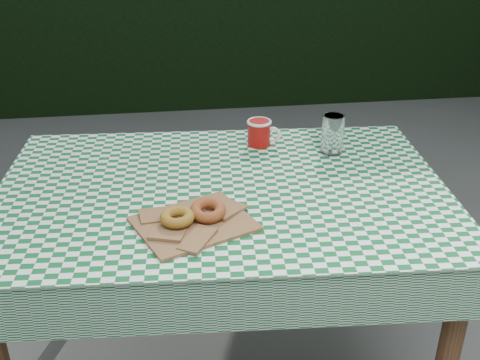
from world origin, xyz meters
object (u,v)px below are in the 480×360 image
object	(u,v)px
paper_bag	(194,223)
drinking_glass	(333,134)
coffee_mug	(259,133)
table	(224,293)

from	to	relation	value
paper_bag	drinking_glass	world-z (taller)	drinking_glass
coffee_mug	drinking_glass	bearing A→B (deg)	0.44
coffee_mug	drinking_glass	distance (m)	0.24
table	coffee_mug	xyz separation A→B (m)	(0.16, 0.29, 0.42)
paper_bag	drinking_glass	distance (m)	0.62
table	drinking_glass	size ratio (longest dim) A/B	9.90
paper_bag	drinking_glass	size ratio (longest dim) A/B	2.18
paper_bag	drinking_glass	bearing A→B (deg)	39.60
coffee_mug	drinking_glass	size ratio (longest dim) A/B	1.18
table	paper_bag	distance (m)	0.45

